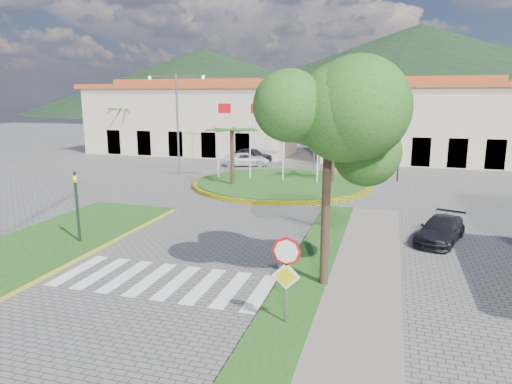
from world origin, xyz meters
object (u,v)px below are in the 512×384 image
(deciduous_tree, at_px, (328,133))
(car_dark_b, at_px, (406,156))
(roundabout_island, at_px, (281,183))
(stop_sign, at_px, (286,267))
(car_dark_a, at_px, (252,155))
(white_van, at_px, (246,160))
(car_side_right, at_px, (441,230))

(deciduous_tree, relative_size, car_dark_b, 1.74)
(roundabout_island, relative_size, stop_sign, 4.79)
(deciduous_tree, bearing_deg, car_dark_b, 83.97)
(deciduous_tree, distance_m, car_dark_a, 30.17)
(white_van, bearing_deg, deciduous_tree, -174.32)
(stop_sign, xyz_separation_m, car_side_right, (4.80, 9.43, -1.24))
(car_dark_a, distance_m, car_side_right, 26.19)
(roundabout_island, relative_size, car_side_right, 3.37)
(car_dark_a, relative_size, car_side_right, 1.07)
(white_van, xyz_separation_m, car_side_right, (14.91, -18.73, -0.04))
(white_van, distance_m, car_dark_b, 15.55)
(roundabout_island, distance_m, car_side_right, 14.38)
(stop_sign, xyz_separation_m, car_dark_a, (-10.39, 30.77, -1.10))
(car_dark_a, bearing_deg, car_side_right, -130.15)
(car_dark_b, relative_size, car_side_right, 1.03)
(stop_sign, bearing_deg, car_side_right, 63.01)
(deciduous_tree, height_order, car_side_right, deciduous_tree)
(roundabout_island, height_order, car_side_right, roundabout_island)
(roundabout_island, relative_size, deciduous_tree, 1.87)
(stop_sign, relative_size, car_dark_a, 0.66)
(car_dark_b, height_order, car_side_right, car_dark_b)
(roundabout_island, bearing_deg, deciduous_tree, -72.09)
(car_dark_b, xyz_separation_m, car_side_right, (0.85, -25.37, -0.10))
(white_van, bearing_deg, car_side_right, -158.87)
(deciduous_tree, xyz_separation_m, car_dark_a, (-10.99, 27.73, -4.49))
(car_dark_a, bearing_deg, roundabout_island, -138.50)
(roundabout_island, distance_m, stop_sign, 20.69)
(roundabout_island, xyz_separation_m, stop_sign, (4.90, -20.04, 1.62))
(car_dark_a, xyz_separation_m, car_side_right, (15.19, -21.34, -0.14))
(stop_sign, relative_size, deciduous_tree, 0.39)
(stop_sign, bearing_deg, roundabout_island, 103.73)
(deciduous_tree, xyz_separation_m, white_van, (-10.71, 25.13, -4.59))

